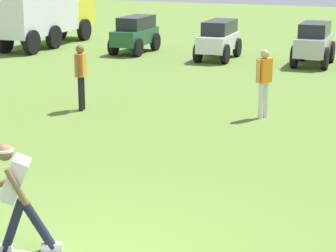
{
  "coord_description": "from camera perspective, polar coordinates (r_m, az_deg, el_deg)",
  "views": [
    {
      "loc": [
        3.82,
        -6.02,
        3.66
      ],
      "look_at": [
        -0.23,
        3.48,
        0.9
      ],
      "focal_mm": 70.0,
      "sensor_mm": 36.0,
      "label": 1
    }
  ],
  "objects": [
    {
      "name": "parked_car_slot_b",
      "position": [
        23.1,
        4.44,
        7.6
      ],
      "size": [
        1.27,
        2.45,
        1.34
      ],
      "color": "silver",
      "rests_on": "ground_plane"
    },
    {
      "name": "parked_car_slot_c",
      "position": [
        22.34,
        12.59,
        7.1
      ],
      "size": [
        1.26,
        2.39,
        1.4
      ],
      "color": "#B7BABF",
      "rests_on": "ground_plane"
    },
    {
      "name": "teammate_near_sideline",
      "position": [
        15.56,
        -7.61,
        4.76
      ],
      "size": [
        0.28,
        0.49,
        1.56
      ],
      "color": "black",
      "rests_on": "ground_plane"
    },
    {
      "name": "box_truck",
      "position": [
        26.71,
        -10.46,
        9.49
      ],
      "size": [
        1.71,
        5.96,
        2.2
      ],
      "color": "yellow",
      "rests_on": "ground_plane"
    },
    {
      "name": "teammate_midfield",
      "position": [
        14.83,
        8.37,
        4.23
      ],
      "size": [
        0.32,
        0.48,
        1.56
      ],
      "color": "silver",
      "rests_on": "ground_plane"
    },
    {
      "name": "parked_car_slot_a",
      "position": [
        24.58,
        -2.86,
        8.07
      ],
      "size": [
        1.22,
        2.43,
        1.34
      ],
      "color": "#235133",
      "rests_on": "ground_plane"
    },
    {
      "name": "frisbee_thrower",
      "position": [
        8.29,
        -13.09,
        -5.63
      ],
      "size": [
        1.1,
        0.54,
        1.42
      ],
      "color": "#191E38",
      "rests_on": "ground_plane"
    }
  ]
}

